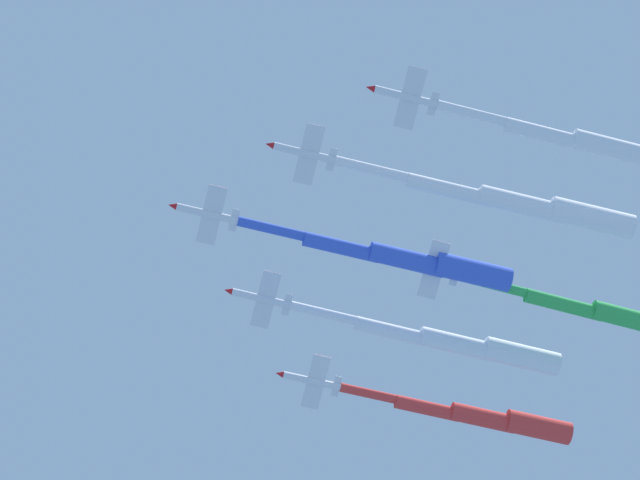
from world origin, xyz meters
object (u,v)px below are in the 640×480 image
jet_port_mid (611,147)px  jet_lead (405,258)px  jet_starboard_mid (480,416)px  jet_port_outer (630,318)px  jet_starboard_inner (456,343)px  jet_port_inner (520,203)px

jet_port_mid → jet_lead: bearing=26.5°
jet_starboard_mid → jet_port_outer: bearing=-163.6°
jet_starboard_inner → jet_starboard_mid: 14.14m
jet_port_inner → jet_port_outer: jet_port_inner is taller
jet_lead → jet_port_mid: (-29.24, -14.61, 0.21)m
jet_starboard_inner → jet_port_inner: bearing=167.4°
jet_port_outer → jet_port_inner: bearing=105.1°
jet_starboard_inner → jet_port_mid: bearing=180.0°
jet_port_mid → jet_port_outer: (20.34, -18.64, -0.34)m
jet_starboard_inner → jet_port_outer: bearing=-133.3°
jet_starboard_mid → jet_port_outer: size_ratio=0.88×
jet_port_inner → jet_port_outer: bearing=-74.9°
jet_lead → jet_starboard_mid: (17.85, -25.36, 1.87)m
jet_port_inner → jet_starboard_mid: 36.90m
jet_lead → jet_port_mid: jet_port_mid is taller
jet_starboard_mid → jet_port_mid: bearing=167.1°
jet_starboard_inner → jet_starboard_mid: size_ratio=1.10×
jet_lead → jet_port_outer: (-8.90, -33.25, -0.13)m
jet_starboard_inner → jet_port_outer: (-17.56, -18.63, -1.60)m
jet_lead → jet_port_mid: size_ratio=0.99×
jet_starboard_mid → jet_port_outer: 27.96m
jet_port_inner → jet_starboard_mid: (33.20, -16.10, 0.62)m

